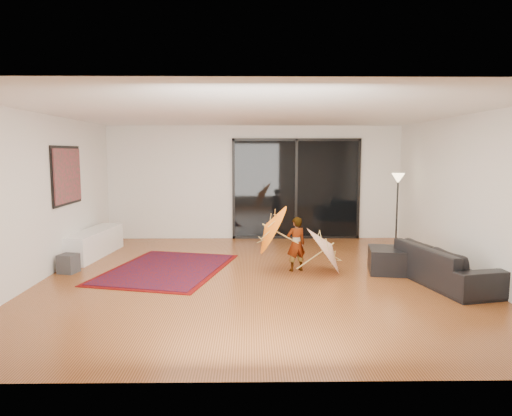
{
  "coord_description": "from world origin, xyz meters",
  "views": [
    {
      "loc": [
        -0.11,
        -7.41,
        2.07
      ],
      "look_at": [
        -0.0,
        0.53,
        1.1
      ],
      "focal_mm": 32.0,
      "sensor_mm": 36.0,
      "label": 1
    }
  ],
  "objects_px": {
    "sofa": "(442,264)",
    "child": "(296,244)",
    "ottoman": "(391,260)",
    "media_console": "(94,243)"
  },
  "relations": [
    {
      "from": "sofa",
      "to": "child",
      "type": "bearing_deg",
      "value": 58.26
    },
    {
      "from": "sofa",
      "to": "ottoman",
      "type": "xyz_separation_m",
      "value": [
        -0.61,
        0.66,
        -0.09
      ]
    },
    {
      "from": "sofa",
      "to": "child",
      "type": "xyz_separation_m",
      "value": [
        -2.25,
        0.79,
        0.18
      ]
    },
    {
      "from": "child",
      "to": "media_console",
      "type": "bearing_deg",
      "value": -35.78
    },
    {
      "from": "media_console",
      "to": "sofa",
      "type": "bearing_deg",
      "value": -11.86
    },
    {
      "from": "media_console",
      "to": "sofa",
      "type": "height_order",
      "value": "sofa"
    },
    {
      "from": "sofa",
      "to": "ottoman",
      "type": "bearing_deg",
      "value": 30.46
    },
    {
      "from": "sofa",
      "to": "child",
      "type": "distance_m",
      "value": 2.39
    },
    {
      "from": "media_console",
      "to": "sofa",
      "type": "distance_m",
      "value": 6.52
    },
    {
      "from": "sofa",
      "to": "ottoman",
      "type": "height_order",
      "value": "sofa"
    }
  ]
}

